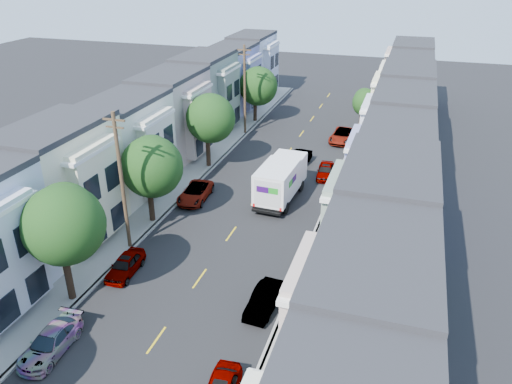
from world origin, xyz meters
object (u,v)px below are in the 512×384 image
(parked_left_b, at_px, (51,342))
(parked_right_c, at_px, (326,171))
(tree_far_r, at_px, (365,103))
(tree_e, at_px, (257,86))
(utility_pole_near, at_px, (122,183))
(tree_d, at_px, (210,119))
(parked_right_b, at_px, (264,300))
(parked_left_d, at_px, (195,193))
(utility_pole_far, at_px, (245,90))
(tree_c, at_px, (151,167))
(lead_sedan, at_px, (299,159))
(parked_left_c, at_px, (125,265))
(parked_right_d, at_px, (342,136))
(tree_b, at_px, (63,225))
(fedex_truck, at_px, (281,179))

(parked_left_b, xyz_separation_m, parked_right_c, (9.80, 26.98, 0.02))
(tree_far_r, relative_size, parked_right_c, 1.42)
(tree_e, bearing_deg, utility_pole_near, -90.00)
(tree_d, xyz_separation_m, parked_right_b, (11.20, -19.21, -4.35))
(parked_left_d, bearing_deg, utility_pole_far, 90.16)
(tree_c, relative_size, parked_right_b, 1.85)
(lead_sedan, distance_m, parked_left_c, 22.52)
(tree_d, relative_size, lead_sedan, 1.81)
(tree_c, height_order, parked_left_c, tree_c)
(tree_e, relative_size, tree_far_r, 1.21)
(tree_c, xyz_separation_m, parked_right_d, (11.20, 22.81, -4.03))
(utility_pole_near, distance_m, parked_left_b, 11.45)
(parked_left_c, distance_m, parked_left_d, 11.39)
(tree_far_r, relative_size, parked_left_c, 1.45)
(tree_b, xyz_separation_m, tree_c, (0.00, 10.29, -0.58))
(parked_left_c, bearing_deg, tree_d, 91.15)
(parked_right_b, bearing_deg, parked_left_d, 133.26)
(utility_pole_far, height_order, parked_left_d, utility_pole_far)
(tree_e, relative_size, parked_left_d, 1.48)
(lead_sedan, bearing_deg, tree_c, -112.09)
(parked_left_c, bearing_deg, parked_right_b, -7.32)
(parked_left_d, height_order, parked_right_b, parked_left_d)
(fedex_truck, bearing_deg, lead_sedan, 94.12)
(tree_e, bearing_deg, tree_far_r, -8.82)
(tree_e, xyz_separation_m, lead_sedan, (8.15, -12.22, -3.79))
(tree_d, relative_size, fedex_truck, 1.04)
(tree_b, xyz_separation_m, parked_right_d, (11.20, 33.10, -4.61))
(tree_c, distance_m, tree_d, 11.63)
(tree_d, distance_m, parked_right_b, 22.66)
(lead_sedan, bearing_deg, parked_right_b, -75.10)
(tree_d, relative_size, parked_left_b, 1.77)
(parked_right_b, bearing_deg, tree_far_r, 90.73)
(tree_c, xyz_separation_m, tree_far_r, (13.20, 24.79, -0.66))
(utility_pole_far, height_order, fedex_truck, utility_pole_far)
(tree_b, distance_m, lead_sedan, 26.61)
(tree_far_r, height_order, parked_right_c, tree_far_r)
(utility_pole_near, bearing_deg, parked_right_d, 67.31)
(tree_d, relative_size, parked_left_c, 1.89)
(parked_left_c, bearing_deg, parked_right_d, 68.55)
(tree_b, bearing_deg, lead_sedan, 71.87)
(tree_e, bearing_deg, parked_left_b, -88.05)
(parked_left_b, xyz_separation_m, parked_left_d, (0.00, 18.92, 0.02))
(fedex_truck, height_order, parked_left_b, fedex_truck)
(tree_b, height_order, lead_sedan, tree_b)
(tree_b, bearing_deg, utility_pole_far, 90.00)
(utility_pole_near, bearing_deg, tree_c, 90.02)
(fedex_truck, distance_m, parked_right_b, 14.77)
(tree_c, relative_size, parked_left_c, 1.82)
(parked_right_d, bearing_deg, lead_sedan, -106.49)
(lead_sedan, height_order, parked_right_b, lead_sedan)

